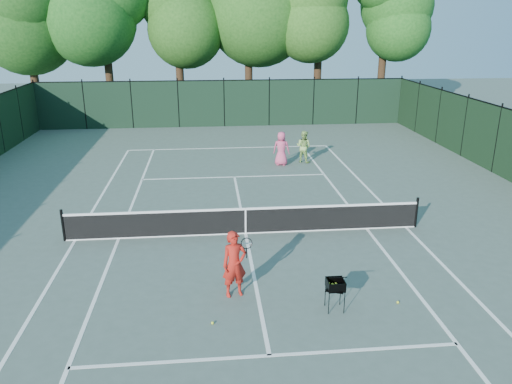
{
  "coord_description": "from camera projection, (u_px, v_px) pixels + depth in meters",
  "views": [
    {
      "loc": [
        -1.14,
        -15.11,
        6.63
      ],
      "look_at": [
        0.44,
        1.0,
        1.1
      ],
      "focal_mm": 35.0,
      "sensor_mm": 36.0,
      "label": 1
    }
  ],
  "objects": [
    {
      "name": "service_line_far",
      "position": [
        235.0,
        177.0,
        22.51
      ],
      "size": [
        8.23,
        0.1,
        0.01
      ],
      "primitive_type": "cube",
      "color": "white",
      "rests_on": "ground"
    },
    {
      "name": "loose_ball_midcourt",
      "position": [
        212.0,
        323.0,
        11.53
      ],
      "size": [
        0.07,
        0.07,
        0.07
      ],
      "primitive_type": "sphere",
      "color": "#CCE02D",
      "rests_on": "ground"
    },
    {
      "name": "tree_2",
      "position": [
        177.0,
        5.0,
        34.23
      ],
      "size": [
        6.0,
        6.0,
        12.4
      ],
      "color": "black",
      "rests_on": "ground"
    },
    {
      "name": "service_line_near",
      "position": [
        269.0,
        355.0,
        10.45
      ],
      "size": [
        8.23,
        0.1,
        0.01
      ],
      "primitive_type": "cube",
      "color": "white",
      "rests_on": "ground"
    },
    {
      "name": "sideline_doubles_right",
      "position": [
        406.0,
        227.0,
        16.99
      ],
      "size": [
        0.1,
        23.77,
        0.01
      ],
      "primitive_type": "cube",
      "color": "white",
      "rests_on": "ground"
    },
    {
      "name": "sideline_singles_left",
      "position": [
        119.0,
        239.0,
        16.1
      ],
      "size": [
        0.1,
        23.77,
        0.01
      ],
      "primitive_type": "cube",
      "color": "white",
      "rests_on": "ground"
    },
    {
      "name": "sideline_doubles_left",
      "position": [
        75.0,
        240.0,
        15.97
      ],
      "size": [
        0.1,
        23.77,
        0.01
      ],
      "primitive_type": "cube",
      "color": "white",
      "rests_on": "ground"
    },
    {
      "name": "ground",
      "position": [
        246.0,
        234.0,
        16.48
      ],
      "size": [
        90.0,
        90.0,
        0.0
      ],
      "primitive_type": "plane",
      "color": "#4A5950",
      "rests_on": "ground"
    },
    {
      "name": "ball_hopper",
      "position": [
        335.0,
        285.0,
        11.92
      ],
      "size": [
        0.54,
        0.54,
        0.8
      ],
      "rotation": [
        0.0,
        0.0,
        -0.37
      ],
      "color": "black",
      "rests_on": "ground"
    },
    {
      "name": "tennis_net",
      "position": [
        246.0,
        220.0,
        16.33
      ],
      "size": [
        11.69,
        0.09,
        1.06
      ],
      "color": "black",
      "rests_on": "ground"
    },
    {
      "name": "player_green",
      "position": [
        304.0,
        147.0,
        24.66
      ],
      "size": [
        0.97,
        0.94,
        1.58
      ],
      "rotation": [
        0.0,
        0.0,
        2.51
      ],
      "color": "#93BF5F",
      "rests_on": "ground"
    },
    {
      "name": "fence_far",
      "position": [
        224.0,
        104.0,
        32.95
      ],
      "size": [
        24.0,
        0.05,
        3.0
      ],
      "primitive_type": "cube",
      "color": "black",
      "rests_on": "ground"
    },
    {
      "name": "baseline_far",
      "position": [
        229.0,
        148.0,
        27.67
      ],
      "size": [
        10.97,
        0.1,
        0.01
      ],
      "primitive_type": "cube",
      "color": "white",
      "rests_on": "ground"
    },
    {
      "name": "player_pink",
      "position": [
        281.0,
        148.0,
        24.13
      ],
      "size": [
        0.91,
        0.72,
        1.65
      ],
      "rotation": [
        0.0,
        0.0,
        2.88
      ],
      "color": "#D04973",
      "rests_on": "ground"
    },
    {
      "name": "sideline_singles_right",
      "position": [
        367.0,
        229.0,
        16.86
      ],
      "size": [
        0.1,
        23.77,
        0.01
      ],
      "primitive_type": "cube",
      "color": "white",
      "rests_on": "ground"
    },
    {
      "name": "coach",
      "position": [
        234.0,
        264.0,
        12.51
      ],
      "size": [
        0.86,
        0.79,
        1.74
      ],
      "rotation": [
        0.0,
        0.0,
        0.26
      ],
      "color": "red",
      "rests_on": "ground"
    },
    {
      "name": "center_service_line",
      "position": [
        246.0,
        233.0,
        16.48
      ],
      "size": [
        0.1,
        12.8,
        0.01
      ],
      "primitive_type": "cube",
      "color": "white",
      "rests_on": "ground"
    },
    {
      "name": "loose_ball_near_cart",
      "position": [
        398.0,
        302.0,
        12.38
      ],
      "size": [
        0.07,
        0.07,
        0.07
      ],
      "primitive_type": "sphere",
      "color": "gold",
      "rests_on": "ground"
    },
    {
      "name": "tree_5",
      "position": [
        387.0,
        6.0,
        35.91
      ],
      "size": [
        5.8,
        5.8,
        12.23
      ],
      "color": "black",
      "rests_on": "ground"
    }
  ]
}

